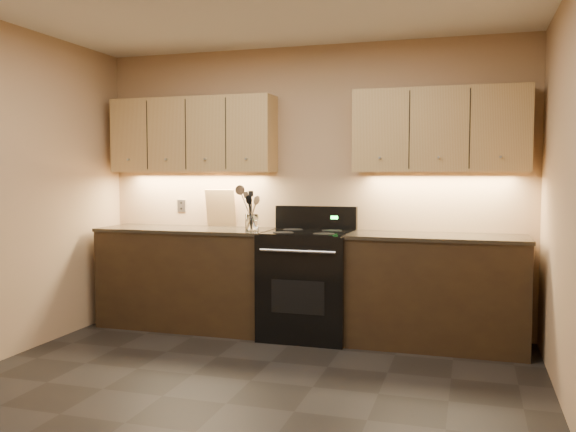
{
  "coord_description": "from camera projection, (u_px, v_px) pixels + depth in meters",
  "views": [
    {
      "loc": [
        1.45,
        -3.45,
        1.44
      ],
      "look_at": [
        -0.03,
        1.45,
        1.08
      ],
      "focal_mm": 38.0,
      "sensor_mm": 36.0,
      "label": 1
    }
  ],
  "objects": [
    {
      "name": "floor",
      "position": [
        226.0,
        404.0,
        3.81
      ],
      "size": [
        4.0,
        4.0,
        0.0
      ],
      "primitive_type": "plane",
      "color": "black",
      "rests_on": "ground"
    },
    {
      "name": "wall_back",
      "position": [
        309.0,
        188.0,
        5.63
      ],
      "size": [
        4.0,
        0.04,
        2.6
      ],
      "primitive_type": "cube",
      "color": "tan",
      "rests_on": "ground"
    },
    {
      "name": "counter_left",
      "position": [
        187.0,
        277.0,
        5.72
      ],
      "size": [
        1.62,
        0.62,
        0.93
      ],
      "color": "black",
      "rests_on": "ground"
    },
    {
      "name": "counter_right",
      "position": [
        436.0,
        291.0,
        5.06
      ],
      "size": [
        1.46,
        0.62,
        0.93
      ],
      "color": "black",
      "rests_on": "ground"
    },
    {
      "name": "stove",
      "position": [
        308.0,
        283.0,
        5.36
      ],
      "size": [
        0.76,
        0.68,
        1.14
      ],
      "color": "black",
      "rests_on": "ground"
    },
    {
      "name": "upper_cab_left",
      "position": [
        193.0,
        135.0,
        5.77
      ],
      "size": [
        1.6,
        0.3,
        0.7
      ],
      "primitive_type": "cube",
      "color": "tan",
      "rests_on": "wall_back"
    },
    {
      "name": "upper_cab_right",
      "position": [
        440.0,
        130.0,
        5.11
      ],
      "size": [
        1.44,
        0.3,
        0.7
      ],
      "primitive_type": "cube",
      "color": "tan",
      "rests_on": "wall_back"
    },
    {
      "name": "outlet_plate",
      "position": [
        181.0,
        206.0,
        6.01
      ],
      "size": [
        0.08,
        0.01,
        0.12
      ],
      "primitive_type": "cube",
      "color": "#B2B5BA",
      "rests_on": "wall_back"
    },
    {
      "name": "utensil_crock",
      "position": [
        252.0,
        223.0,
        5.41
      ],
      "size": [
        0.15,
        0.15,
        0.15
      ],
      "color": "white",
      "rests_on": "counter_left"
    },
    {
      "name": "cutting_board",
      "position": [
        221.0,
        208.0,
        5.84
      ],
      "size": [
        0.3,
        0.13,
        0.36
      ],
      "primitive_type": "cube",
      "rotation": [
        0.23,
        0.0,
        0.11
      ],
      "color": "tan",
      "rests_on": "counter_left"
    },
    {
      "name": "wooden_spoon",
      "position": [
        248.0,
        212.0,
        5.39
      ],
      "size": [
        0.15,
        0.08,
        0.3
      ],
      "primitive_type": null,
      "rotation": [
        0.0,
        0.3,
        0.17
      ],
      "color": "tan",
      "rests_on": "utensil_crock"
    },
    {
      "name": "black_spoon",
      "position": [
        252.0,
        211.0,
        5.41
      ],
      "size": [
        0.07,
        0.16,
        0.32
      ],
      "primitive_type": null,
      "rotation": [
        0.33,
        0.03,
        -0.01
      ],
      "color": "black",
      "rests_on": "utensil_crock"
    },
    {
      "name": "black_turner",
      "position": [
        251.0,
        209.0,
        5.38
      ],
      "size": [
        0.13,
        0.16,
        0.36
      ],
      "primitive_type": null,
      "rotation": [
        -0.2,
        -0.02,
        0.35
      ],
      "color": "black",
      "rests_on": "utensil_crock"
    },
    {
      "name": "steel_spatula",
      "position": [
        255.0,
        209.0,
        5.4
      ],
      "size": [
        0.17,
        0.12,
        0.37
      ],
      "primitive_type": null,
      "rotation": [
        0.11,
        -0.23,
        -0.12
      ],
      "color": "silver",
      "rests_on": "utensil_crock"
    },
    {
      "name": "steel_skimmer",
      "position": [
        255.0,
        207.0,
        5.39
      ],
      "size": [
        0.25,
        0.12,
        0.41
      ],
      "primitive_type": null,
      "rotation": [
        -0.1,
        -0.41,
        0.06
      ],
      "color": "silver",
      "rests_on": "utensil_crock"
    }
  ]
}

